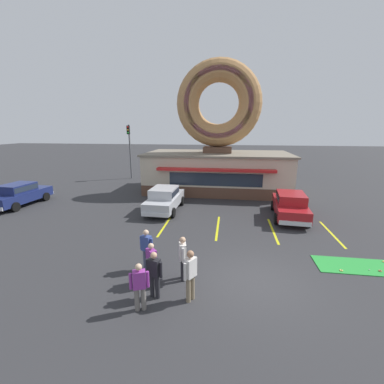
{
  "coord_description": "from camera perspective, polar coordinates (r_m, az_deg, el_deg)",
  "views": [
    {
      "loc": [
        -1.09,
        -8.55,
        5.4
      ],
      "look_at": [
        -3.06,
        5.0,
        2.0
      ],
      "focal_mm": 24.0,
      "sensor_mm": 36.0,
      "label": 1
    }
  ],
  "objects": [
    {
      "name": "putting_mat",
      "position": [
        12.96,
        35.87,
        -13.44
      ],
      "size": [
        4.67,
        1.36,
        0.03
      ],
      "primitive_type": "cube",
      "color": "green",
      "rests_on": "ground"
    },
    {
      "name": "parking_stripe_far_left",
      "position": [
        15.01,
        -5.89,
        -7.22
      ],
      "size": [
        0.12,
        3.6,
        0.01
      ],
      "primitive_type": "cube",
      "color": "yellow",
      "rests_on": "ground"
    },
    {
      "name": "pedestrian_hooded_kid",
      "position": [
        8.72,
        -8.37,
        -17.34
      ],
      "size": [
        0.58,
        0.33,
        1.61
      ],
      "color": "#232328",
      "rests_on": "ground"
    },
    {
      "name": "ground_plane",
      "position": [
        10.17,
        13.86,
        -18.57
      ],
      "size": [
        160.0,
        160.0,
        0.0
      ],
      "primitive_type": "plane",
      "color": "#2D2D30"
    },
    {
      "name": "pedestrian_crossing_woman",
      "position": [
        9.45,
        -8.98,
        -15.04
      ],
      "size": [
        0.46,
        0.44,
        1.55
      ],
      "color": "#232328",
      "rests_on": "ground"
    },
    {
      "name": "mini_donut_near_right",
      "position": [
        11.91,
        30.24,
        -14.81
      ],
      "size": [
        0.13,
        0.13,
        0.04
      ],
      "primitive_type": "torus",
      "color": "#E5C666",
      "rests_on": "putting_mat"
    },
    {
      "name": "car_navy",
      "position": [
        22.13,
        -33.99,
        -0.29
      ],
      "size": [
        2.17,
        4.65,
        1.6
      ],
      "color": "navy",
      "rests_on": "ground"
    },
    {
      "name": "pedestrian_beanie_man",
      "position": [
        8.3,
        -11.58,
        -19.59
      ],
      "size": [
        0.56,
        0.36,
        1.55
      ],
      "color": "slate",
      "rests_on": "ground"
    },
    {
      "name": "traffic_light_pole",
      "position": [
        28.89,
        -13.72,
        10.19
      ],
      "size": [
        0.28,
        0.47,
        5.8
      ],
      "color": "#595B60",
      "rests_on": "ground"
    },
    {
      "name": "donut_shop_building",
      "position": [
        22.58,
        5.71,
        9.65
      ],
      "size": [
        12.3,
        6.75,
        10.96
      ],
      "color": "brown",
      "rests_on": "ground"
    },
    {
      "name": "pedestrian_blue_sweater_man",
      "position": [
        9.52,
        -2.07,
        -14.08
      ],
      "size": [
        0.33,
        0.58,
        1.67
      ],
      "color": "#232328",
      "rests_on": "ground"
    },
    {
      "name": "parking_stripe_mid_left",
      "position": [
        14.8,
        17.53,
        -8.13
      ],
      "size": [
        0.12,
        3.6,
        0.01
      ],
      "primitive_type": "cube",
      "color": "yellow",
      "rests_on": "ground"
    },
    {
      "name": "mini_donut_near_left",
      "position": [
        12.67,
        36.32,
        -13.94
      ],
      "size": [
        0.13,
        0.13,
        0.04
      ],
      "primitive_type": "torus",
      "color": "#A5724C",
      "rests_on": "putting_mat"
    },
    {
      "name": "parking_stripe_left",
      "position": [
        14.6,
        5.72,
        -7.83
      ],
      "size": [
        0.12,
        3.6,
        0.01
      ],
      "primitive_type": "cube",
      "color": "yellow",
      "rests_on": "ground"
    },
    {
      "name": "golf_ball",
      "position": [
        12.52,
        34.71,
        -14.02
      ],
      "size": [
        0.04,
        0.04,
        0.04
      ],
      "primitive_type": "sphere",
      "color": "white",
      "rests_on": "putting_mat"
    },
    {
      "name": "mini_donut_mid_centre",
      "position": [
        13.57,
        36.87,
        -12.26
      ],
      "size": [
        0.13,
        0.13,
        0.04
      ],
      "primitive_type": "torus",
      "color": "#E5C666",
      "rests_on": "putting_mat"
    },
    {
      "name": "trash_bin",
      "position": [
        21.14,
        21.32,
        -0.44
      ],
      "size": [
        0.57,
        0.57,
        0.97
      ],
      "color": "#51565B",
      "rests_on": "ground"
    },
    {
      "name": "pedestrian_leather_jacket_man",
      "position": [
        10.29,
        -10.06,
        -12.1
      ],
      "size": [
        0.57,
        0.35,
        1.66
      ],
      "color": "#474C66",
      "rests_on": "ground"
    },
    {
      "name": "car_red",
      "position": [
        16.89,
        20.97,
        -2.55
      ],
      "size": [
        2.24,
        4.68,
        1.6
      ],
      "color": "maroon",
      "rests_on": "ground"
    },
    {
      "name": "pedestrian_clipboard_woman",
      "position": [
        8.46,
        -0.37,
        -17.58
      ],
      "size": [
        0.4,
        0.52,
        1.75
      ],
      "color": "#7F7056",
      "rests_on": "ground"
    },
    {
      "name": "parking_stripe_centre",
      "position": [
        15.58,
        28.58,
        -8.11
      ],
      "size": [
        0.12,
        3.6,
        0.01
      ],
      "primitive_type": "cube",
      "color": "yellow",
      "rests_on": "ground"
    },
    {
      "name": "car_silver",
      "position": [
        17.28,
        -6.09,
        -1.33
      ],
      "size": [
        2.07,
        4.6,
        1.6
      ],
      "color": "#B2B5BA",
      "rests_on": "ground"
    }
  ]
}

